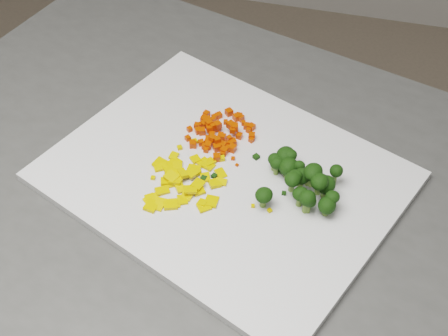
% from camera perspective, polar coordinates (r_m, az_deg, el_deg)
% --- Properties ---
extents(cutting_board, '(0.54, 0.49, 0.01)m').
position_cam_1_polar(cutting_board, '(0.84, -0.00, -0.73)').
color(cutting_board, silver).
rests_on(cutting_board, counter_block).
extents(carrot_pile, '(0.10, 0.10, 0.03)m').
position_cam_1_polar(carrot_pile, '(0.88, -0.39, 3.65)').
color(carrot_pile, red).
rests_on(carrot_pile, cutting_board).
extents(pepper_pile, '(0.11, 0.11, 0.02)m').
position_cam_1_polar(pepper_pile, '(0.82, -3.99, -1.02)').
color(pepper_pile, '#D9A30B').
rests_on(pepper_pile, cutting_board).
extents(broccoli_pile, '(0.12, 0.12, 0.06)m').
position_cam_1_polar(broccoli_pile, '(0.80, 7.38, -1.02)').
color(broccoli_pile, black).
rests_on(broccoli_pile, cutting_board).
extents(carrot_cube_0, '(0.01, 0.01, 0.01)m').
position_cam_1_polar(carrot_cube_0, '(0.92, 0.45, 5.12)').
color(carrot_cube_0, red).
rests_on(carrot_cube_0, carrot_pile).
extents(carrot_cube_1, '(0.01, 0.01, 0.01)m').
position_cam_1_polar(carrot_cube_1, '(0.89, -0.81, 3.71)').
color(carrot_cube_1, red).
rests_on(carrot_cube_1, carrot_pile).
extents(carrot_cube_2, '(0.01, 0.01, 0.01)m').
position_cam_1_polar(carrot_cube_2, '(0.91, -1.79, 4.64)').
color(carrot_cube_2, red).
rests_on(carrot_cube_2, carrot_pile).
extents(carrot_cube_3, '(0.01, 0.01, 0.01)m').
position_cam_1_polar(carrot_cube_3, '(0.91, -1.76, 4.42)').
color(carrot_cube_3, red).
rests_on(carrot_cube_3, carrot_pile).
extents(carrot_cube_4, '(0.01, 0.01, 0.01)m').
position_cam_1_polar(carrot_cube_4, '(0.86, -0.65, 2.58)').
color(carrot_cube_4, red).
rests_on(carrot_cube_4, carrot_pile).
extents(carrot_cube_5, '(0.01, 0.01, 0.01)m').
position_cam_1_polar(carrot_cube_5, '(0.91, -1.95, 4.54)').
color(carrot_cube_5, red).
rests_on(carrot_cube_5, carrot_pile).
extents(carrot_cube_6, '(0.01, 0.01, 0.01)m').
position_cam_1_polar(carrot_cube_6, '(0.90, -2.49, 3.91)').
color(carrot_cube_6, red).
rests_on(carrot_cube_6, carrot_pile).
extents(carrot_cube_7, '(0.01, 0.01, 0.01)m').
position_cam_1_polar(carrot_cube_7, '(0.91, -0.47, 4.84)').
color(carrot_cube_7, red).
rests_on(carrot_cube_7, carrot_pile).
extents(carrot_cube_8, '(0.01, 0.01, 0.01)m').
position_cam_1_polar(carrot_cube_8, '(0.88, 0.98, 3.75)').
color(carrot_cube_8, red).
rests_on(carrot_cube_8, carrot_pile).
extents(carrot_cube_9, '(0.01, 0.01, 0.01)m').
position_cam_1_polar(carrot_cube_9, '(0.87, 0.48, 2.75)').
color(carrot_cube_9, red).
rests_on(carrot_cube_9, carrot_pile).
extents(carrot_cube_10, '(0.01, 0.01, 0.01)m').
position_cam_1_polar(carrot_cube_10, '(0.89, -2.00, 3.36)').
color(carrot_cube_10, red).
rests_on(carrot_cube_10, carrot_pile).
extents(carrot_cube_11, '(0.01, 0.01, 0.01)m').
position_cam_1_polar(carrot_cube_11, '(0.90, -1.77, 4.04)').
color(carrot_cube_11, red).
rests_on(carrot_cube_11, carrot_pile).
extents(carrot_cube_12, '(0.01, 0.01, 0.01)m').
position_cam_1_polar(carrot_cube_12, '(0.88, -0.12, 2.84)').
color(carrot_cube_12, red).
rests_on(carrot_cube_12, carrot_pile).
extents(carrot_cube_13, '(0.01, 0.01, 0.01)m').
position_cam_1_polar(carrot_cube_13, '(0.90, -0.65, 3.83)').
color(carrot_cube_13, red).
rests_on(carrot_cube_13, carrot_pile).
extents(carrot_cube_14, '(0.01, 0.01, 0.01)m').
position_cam_1_polar(carrot_cube_14, '(0.89, -1.37, 4.10)').
color(carrot_cube_14, red).
rests_on(carrot_cube_14, carrot_pile).
extents(carrot_cube_15, '(0.01, 0.01, 0.01)m').
position_cam_1_polar(carrot_cube_15, '(0.89, -1.44, 3.74)').
color(carrot_cube_15, red).
rests_on(carrot_cube_15, carrot_pile).
extents(carrot_cube_16, '(0.01, 0.01, 0.01)m').
position_cam_1_polar(carrot_cube_16, '(0.87, -2.10, 2.33)').
color(carrot_cube_16, red).
rests_on(carrot_cube_16, carrot_pile).
extents(carrot_cube_17, '(0.01, 0.01, 0.01)m').
position_cam_1_polar(carrot_cube_17, '(0.88, -3.34, 2.74)').
color(carrot_cube_17, red).
rests_on(carrot_cube_17, carrot_pile).
extents(carrot_cube_18, '(0.01, 0.01, 0.01)m').
position_cam_1_polar(carrot_cube_18, '(0.87, -1.79, 1.98)').
color(carrot_cube_18, red).
rests_on(carrot_cube_18, carrot_pile).
extents(carrot_cube_19, '(0.01, 0.01, 0.01)m').
position_cam_1_polar(carrot_cube_19, '(0.87, -2.89, 2.21)').
color(carrot_cube_19, red).
rests_on(carrot_cube_19, carrot_pile).
extents(carrot_cube_20, '(0.01, 0.01, 0.01)m').
position_cam_1_polar(carrot_cube_20, '(0.91, 1.52, 4.61)').
color(carrot_cube_20, red).
rests_on(carrot_cube_20, carrot_pile).
extents(carrot_cube_21, '(0.01, 0.01, 0.01)m').
position_cam_1_polar(carrot_cube_21, '(0.91, -1.01, 4.45)').
color(carrot_cube_21, red).
rests_on(carrot_cube_21, carrot_pile).
extents(carrot_cube_22, '(0.01, 0.01, 0.01)m').
position_cam_1_polar(carrot_cube_22, '(0.87, 0.20, 2.00)').
color(carrot_cube_22, red).
rests_on(carrot_cube_22, carrot_pile).
extents(carrot_cube_23, '(0.01, 0.01, 0.01)m').
position_cam_1_polar(carrot_cube_23, '(0.89, 0.89, 3.58)').
color(carrot_cube_23, red).
rests_on(carrot_cube_23, carrot_pile).
extents(carrot_cube_24, '(0.01, 0.01, 0.01)m').
position_cam_1_polar(carrot_cube_24, '(0.88, 2.55, 2.93)').
color(carrot_cube_24, red).
rests_on(carrot_cube_24, carrot_pile).
extents(carrot_cube_25, '(0.01, 0.01, 0.01)m').
position_cam_1_polar(carrot_cube_25, '(0.91, 1.16, 4.67)').
color(carrot_cube_25, red).
rests_on(carrot_cube_25, carrot_pile).
extents(carrot_cube_26, '(0.01, 0.01, 0.01)m').
position_cam_1_polar(carrot_cube_26, '(0.87, -0.14, 2.09)').
color(carrot_cube_26, red).
rests_on(carrot_cube_26, carrot_pile).
extents(carrot_cube_27, '(0.01, 0.01, 0.01)m').
position_cam_1_polar(carrot_cube_27, '(0.86, -0.66, 1.89)').
color(carrot_cube_27, red).
rests_on(carrot_cube_27, carrot_pile).
extents(carrot_cube_28, '(0.01, 0.01, 0.01)m').
position_cam_1_polar(carrot_cube_28, '(0.88, -1.51, 2.77)').
color(carrot_cube_28, red).
rests_on(carrot_cube_28, carrot_pile).
extents(carrot_cube_29, '(0.01, 0.01, 0.01)m').
position_cam_1_polar(carrot_cube_29, '(0.89, -0.59, 3.96)').
color(carrot_cube_29, red).
rests_on(carrot_cube_29, carrot_pile).
extents(carrot_cube_30, '(0.01, 0.01, 0.01)m').
position_cam_1_polar(carrot_cube_30, '(0.88, 1.40, 2.96)').
color(carrot_cube_30, red).
rests_on(carrot_cube_30, carrot_pile).
extents(carrot_cube_31, '(0.01, 0.01, 0.01)m').
position_cam_1_polar(carrot_cube_31, '(0.88, -0.30, 3.00)').
color(carrot_cube_31, red).
rests_on(carrot_cube_31, carrot_pile).
extents(carrot_cube_32, '(0.01, 0.01, 0.01)m').
position_cam_1_polar(carrot_cube_32, '(0.85, -0.67, 0.97)').
color(carrot_cube_32, red).
rests_on(carrot_cube_32, carrot_pile).
extents(carrot_cube_33, '(0.01, 0.01, 0.01)m').
position_cam_1_polar(carrot_cube_33, '(0.91, 1.38, 4.75)').
color(carrot_cube_33, red).
rests_on(carrot_cube_33, carrot_pile).
extents(carrot_cube_34, '(0.01, 0.01, 0.01)m').
position_cam_1_polar(carrot_cube_34, '(0.91, -0.86, 4.69)').
color(carrot_cube_34, red).
rests_on(carrot_cube_34, carrot_pile).
extents(carrot_cube_35, '(0.01, 0.01, 0.01)m').
position_cam_1_polar(carrot_cube_35, '(0.91, -0.54, 4.80)').
color(carrot_cube_35, red).
rests_on(carrot_cube_35, carrot_pile).
extents(carrot_cube_36, '(0.01, 0.01, 0.01)m').
position_cam_1_polar(carrot_cube_36, '(0.86, 0.76, 1.82)').
color(carrot_cube_36, red).
rests_on(carrot_cube_36, carrot_pile).
extents(carrot_cube_37, '(0.01, 0.01, 0.01)m').
position_cam_1_polar(carrot_cube_37, '(0.87, 0.79, 2.35)').
color(carrot_cube_37, red).
rests_on(carrot_cube_37, carrot_pile).
extents(carrot_cube_38, '(0.01, 0.01, 0.01)m').
position_cam_1_polar(carrot_cube_38, '(0.90, -2.32, 3.94)').
color(carrot_cube_38, red).
rests_on(carrot_cube_38, carrot_pile).
extents(carrot_cube_39, '(0.01, 0.01, 0.01)m').
position_cam_1_polar(carrot_cube_39, '(0.87, -1.05, 2.74)').
color(carrot_cube_39, red).
rests_on(carrot_cube_39, carrot_pile).
extents(carrot_cube_40, '(0.01, 0.01, 0.01)m').
position_cam_1_polar(carrot_cube_40, '(0.88, 0.63, 3.96)').
color(carrot_cube_40, red).
rests_on(carrot_cube_40, carrot_pile).
extents(carrot_cube_41, '(0.01, 0.01, 0.01)m').
position_cam_1_polar(carrot_cube_41, '(0.86, 0.03, 1.60)').
color(carrot_cube_41, red).
rests_on(carrot_cube_41, carrot_pile).
extents(carrot_cube_42, '(0.01, 0.01, 0.01)m').
position_cam_1_polar(carrot_cube_42, '(0.89, -2.03, 3.38)').
color(carrot_cube_42, red).
rests_on(carrot_cube_42, carrot_pile).
extents(carrot_cube_43, '(0.01, 0.01, 0.01)m').
position_cam_1_polar(carrot_cube_43, '(0.90, 2.54, 3.77)').
color(carrot_cube_43, red).
rests_on(carrot_cube_43, carrot_pile).
extents(carrot_cube_44, '(0.01, 0.01, 0.01)m').
position_cam_1_polar(carrot_cube_44, '(0.91, -1.55, 4.46)').
color(carrot_cube_44, red).
rests_on(carrot_cube_44, carrot_pile).
extents(carrot_cube_45, '(0.01, 0.01, 0.01)m').
position_cam_1_polar(carrot_cube_45, '(0.87, -1.48, 2.06)').
color(carrot_cube_45, red).
rests_on(carrot_cube_45, carrot_pile).
extents(carrot_cube_46, '(0.01, 0.01, 0.01)m').
position_cam_1_polar(carrot_cube_46, '(0.87, -2.82, 2.14)').
color(carrot_cube_46, red).
rests_on(carrot_cube_46, carrot_pile).
extents(carrot_cube_47, '(0.01, 0.01, 0.01)m').
position_cam_1_polar(carrot_cube_47, '(0.87, 0.61, 2.28)').
color(carrot_cube_47, red).
rests_on(carrot_cube_47, carrot_pile).
extents(carrot_cube_48, '(0.01, 0.01, 0.01)m').
position_cam_1_polar(carrot_cube_48, '(0.89, -3.17, 3.57)').
color(carrot_cube_48, red).
rests_on(carrot_cube_48, carrot_pile).
extents(carrot_cube_49, '(0.01, 0.01, 0.01)m').
position_cam_1_polar(carrot_cube_49, '(0.87, -1.45, 2.47)').
color(carrot_cube_49, red).
rests_on(carrot_cube_49, carrot_pile).
extents(carrot_cube_50, '(0.01, 0.01, 0.01)m').
position_cam_1_polar(carrot_cube_50, '(0.88, -1.03, 3.85)').
color(carrot_cube_50, red).
rests_on(carrot_cube_50, carrot_pile).
extents(carrot_cube_51, '(0.01, 0.01, 0.01)m').
position_cam_1_polar(carrot_cube_51, '(0.89, 2.26, 3.47)').
color(carrot_cube_51, red).
rests_on(carrot_cube_51, carrot_pile).
extents(carrot_cube_52, '(0.01, 0.01, 0.01)m').
position_cam_1_polar(carrot_cube_52, '(0.86, -0.11, 1.33)').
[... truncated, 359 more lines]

